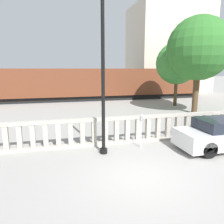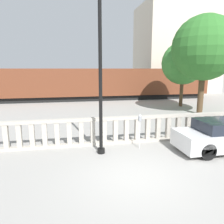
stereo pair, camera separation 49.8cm
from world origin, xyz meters
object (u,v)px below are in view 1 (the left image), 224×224
Objects in this scene: parking_meter at (141,121)px; parked_car at (223,134)px; tree_right at (177,63)px; train_near at (81,84)px; lamppost at (103,67)px; tree_left at (199,49)px.

parked_car is (3.34, -0.96, -0.54)m from parking_meter.
tree_right is (7.14, 9.57, 2.68)m from parking_meter.
parking_meter is 0.05× the size of train_near.
tree_right is at bearing 48.00° from lamppost.
train_near is (-0.87, 15.42, 0.61)m from parking_meter.
train_near is (0.83, 15.67, -1.65)m from lamppost.
train_near is at bearing 143.87° from tree_right.
lamppost is at bearing -143.39° from tree_left.
parked_car is at bearing -109.84° from tree_right.
lamppost is 4.26× the size of parking_meter.
tree_right reaches higher than parking_meter.
parked_car is 16.95m from train_near.
parking_meter is 0.21× the size of tree_left.
lamppost reaches higher than parked_car.
train_near is at bearing 86.96° from lamppost.
parking_meter reaches higher than parked_car.
lamppost is 0.23× the size of train_near.
tree_right is at bearing 65.38° from parked_car.
train_near is (-4.21, 16.38, 1.15)m from parked_car.
parked_car is 0.15× the size of train_near.
parking_meter is at bearing -86.76° from train_near.
lamppost is 1.10× the size of tree_right.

